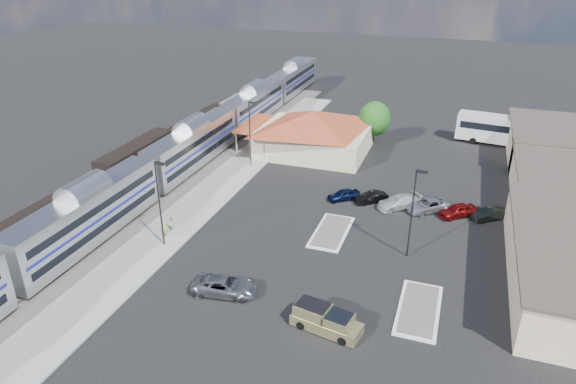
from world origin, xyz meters
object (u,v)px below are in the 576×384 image
(station_depot, at_px, (314,131))
(suv, at_px, (224,286))
(pickup_truck, at_px, (327,320))
(coach_bus, at_px, (505,129))

(station_depot, relative_size, suv, 3.32)
(pickup_truck, relative_size, suv, 1.04)
(pickup_truck, height_order, coach_bus, coach_bus)
(station_depot, height_order, pickup_truck, station_depot)
(station_depot, xyz_separation_m, coach_bus, (26.05, 12.00, -0.61))
(station_depot, height_order, coach_bus, station_depot)
(suv, height_order, coach_bus, coach_bus)
(suv, bearing_deg, coach_bus, -34.52)
(station_depot, relative_size, coach_bus, 1.32)
(station_depot, xyz_separation_m, pickup_truck, (12.07, -36.77, -2.24))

